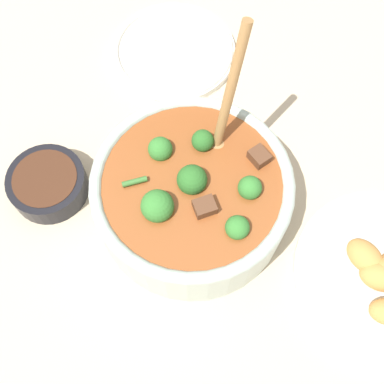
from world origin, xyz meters
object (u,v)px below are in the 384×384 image
object	(u,v)px
stew_bowl	(192,194)
food_plate	(384,275)
empty_plate	(173,51)
condiment_bowl	(48,183)

from	to	relation	value
stew_bowl	food_plate	xyz separation A→B (m)	(-0.26, 0.03, -0.04)
empty_plate	food_plate	bearing A→B (deg)	140.73
condiment_bowl	food_plate	bearing A→B (deg)	177.96
condiment_bowl	empty_plate	bearing A→B (deg)	-110.96
condiment_bowl	empty_plate	size ratio (longest dim) A/B	0.53
condiment_bowl	stew_bowl	bearing A→B (deg)	-175.17
condiment_bowl	empty_plate	distance (m)	0.30
condiment_bowl	empty_plate	world-z (taller)	condiment_bowl
stew_bowl	condiment_bowl	distance (m)	0.20
food_plate	stew_bowl	bearing A→B (deg)	-7.28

